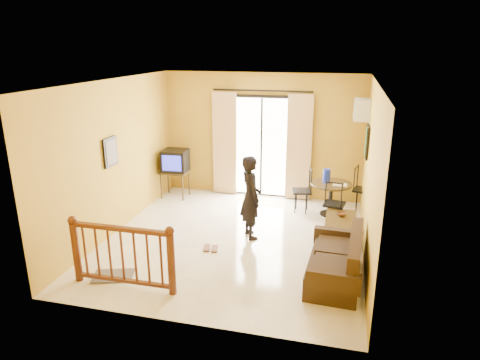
% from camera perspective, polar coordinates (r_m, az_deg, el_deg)
% --- Properties ---
extents(ground, '(5.00, 5.00, 0.00)m').
position_cam_1_polar(ground, '(7.81, -0.79, -7.95)').
color(ground, beige).
rests_on(ground, ground).
extents(room_shell, '(5.00, 5.00, 5.00)m').
position_cam_1_polar(room_shell, '(7.24, -0.84, 4.29)').
color(room_shell, white).
rests_on(room_shell, ground).
extents(balcony_door, '(2.25, 0.14, 2.46)m').
position_cam_1_polar(balcony_door, '(9.67, 2.87, 4.55)').
color(balcony_door, black).
rests_on(balcony_door, ground).
extents(tv_table, '(0.62, 0.52, 0.62)m').
position_cam_1_polar(tv_table, '(9.87, -8.69, 0.79)').
color(tv_table, black).
rests_on(tv_table, ground).
extents(television, '(0.57, 0.53, 0.49)m').
position_cam_1_polar(television, '(9.77, -8.63, 2.59)').
color(television, black).
rests_on(television, tv_table).
extents(picture_left, '(0.05, 0.42, 0.52)m').
position_cam_1_polar(picture_left, '(7.95, -16.89, 3.60)').
color(picture_left, black).
rests_on(picture_left, room_shell).
extents(dining_table, '(0.82, 0.82, 0.69)m').
position_cam_1_polar(dining_table, '(8.91, 12.05, -1.30)').
color(dining_table, black).
rests_on(dining_table, ground).
extents(water_jug, '(0.15, 0.15, 0.28)m').
position_cam_1_polar(water_jug, '(8.85, 11.47, 0.55)').
color(water_jug, '#1222AD').
rests_on(water_jug, dining_table).
extents(serving_tray, '(0.28, 0.18, 0.02)m').
position_cam_1_polar(serving_tray, '(8.77, 13.17, -0.62)').
color(serving_tray, '#F1EBCE').
rests_on(serving_tray, dining_table).
extents(dining_chairs, '(1.73, 1.46, 0.95)m').
position_cam_1_polar(dining_chairs, '(9.06, 12.12, -4.63)').
color(dining_chairs, black).
rests_on(dining_chairs, ground).
extents(air_conditioner, '(0.31, 0.60, 0.40)m').
position_cam_1_polar(air_conditioner, '(8.85, 15.91, 9.03)').
color(air_conditioner, silver).
rests_on(air_conditioner, room_shell).
extents(botanical_print, '(0.05, 0.50, 0.60)m').
position_cam_1_polar(botanical_print, '(8.30, 16.57, 4.92)').
color(botanical_print, black).
rests_on(botanical_print, room_shell).
extents(coffee_table, '(0.53, 0.96, 0.42)m').
position_cam_1_polar(coffee_table, '(7.86, 13.24, -6.01)').
color(coffee_table, black).
rests_on(coffee_table, ground).
extents(bowl, '(0.18, 0.18, 0.05)m').
position_cam_1_polar(bowl, '(7.94, 13.35, -4.46)').
color(bowl, '#552F1D').
rests_on(bowl, coffee_table).
extents(sofa, '(0.80, 1.60, 0.75)m').
position_cam_1_polar(sofa, '(6.61, 12.93, -10.78)').
color(sofa, '#2F1F12').
rests_on(sofa, ground).
extents(standing_person, '(0.60, 0.67, 1.53)m').
position_cam_1_polar(standing_person, '(7.65, 1.43, -2.32)').
color(standing_person, black).
rests_on(standing_person, ground).
extents(stair_balustrade, '(1.63, 0.13, 1.04)m').
position_cam_1_polar(stair_balustrade, '(6.38, -15.47, -9.20)').
color(stair_balustrade, '#471E0F').
rests_on(stair_balustrade, ground).
extents(doormat, '(0.69, 0.56, 0.02)m').
position_cam_1_polar(doormat, '(6.95, -16.54, -12.14)').
color(doormat, '#534C42').
rests_on(doormat, ground).
extents(sandals, '(0.29, 0.27, 0.03)m').
position_cam_1_polar(sandals, '(7.48, -3.91, -9.08)').
color(sandals, '#552F1D').
rests_on(sandals, ground).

